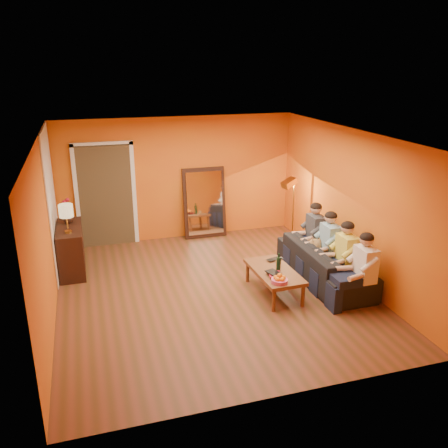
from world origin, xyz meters
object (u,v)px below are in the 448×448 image
object	(u,v)px
mirror_frame	(204,203)
coffee_table	(274,282)
dog	(319,259)
wine_bottle	(279,262)
table_lamp	(67,219)
tumbler	(278,264)
sofa	(325,263)
person_mid_left	(346,257)
floor_lamp	(293,214)
person_far_left	(365,270)
person_far_right	(315,234)
sideboard	(71,249)
laptop	(276,260)
vase	(68,218)
person_mid_right	(330,245)

from	to	relation	value
mirror_frame	coffee_table	distance (m)	3.06
dog	wine_bottle	bearing A→B (deg)	-160.83
table_lamp	tumbler	distance (m)	3.69
mirror_frame	sofa	distance (m)	3.15
person_mid_left	wine_bottle	distance (m)	1.14
coffee_table	floor_lamp	distance (m)	2.19
table_lamp	coffee_table	xyz separation A→B (m)	(3.20, -1.60, -0.90)
person_far_left	mirror_frame	bearing A→B (deg)	112.80
person_mid_left	person_far_right	xyz separation A→B (m)	(0.00, 1.10, 0.00)
table_lamp	person_far_right	world-z (taller)	table_lamp
floor_lamp	wine_bottle	bearing A→B (deg)	-139.47
sideboard	laptop	world-z (taller)	sideboard
sofa	floor_lamp	distance (m)	1.63
table_lamp	mirror_frame	bearing A→B (deg)	26.32
coffee_table	wine_bottle	size ratio (longest dim) A/B	3.94
sideboard	tumbler	bearing A→B (deg)	-28.22
mirror_frame	laptop	size ratio (longest dim) A/B	5.13
wine_bottle	tumbler	xyz separation A→B (m)	(0.07, 0.17, -0.11)
mirror_frame	floor_lamp	size ratio (longest dim) A/B	1.06
wine_bottle	vase	distance (m)	3.94
person_far_left	laptop	distance (m)	1.52
sofa	vase	xyz separation A→B (m)	(-4.24, 1.93, 0.63)
sofa	coffee_table	xyz separation A→B (m)	(-1.04, -0.22, -0.11)
sofa	dog	size ratio (longest dim) A/B	3.07
person_mid_right	vase	size ratio (longest dim) A/B	6.18
sofa	tumbler	bearing A→B (deg)	96.14
person_mid_right	mirror_frame	bearing A→B (deg)	120.72
mirror_frame	person_mid_left	size ratio (longest dim) A/B	1.25
dog	person_far_left	xyz separation A→B (m)	(0.18, -1.11, 0.25)
sideboard	person_far_left	distance (m)	5.13
sofa	person_mid_left	world-z (taller)	person_mid_left
sofa	person_far_left	bearing A→B (deg)	-172.59
person_far_right	tumbler	xyz separation A→B (m)	(-1.05, -0.75, -0.14)
dog	laptop	size ratio (longest dim) A/B	2.43
sideboard	person_far_right	distance (m)	4.49
dog	sideboard	bearing A→B (deg)	156.88
sofa	person_mid_right	size ratio (longest dim) A/B	1.81
mirror_frame	sideboard	world-z (taller)	mirror_frame
mirror_frame	floor_lamp	bearing A→B (deg)	-37.22
person_far_left	person_far_right	size ratio (longest dim) A/B	1.00
person_far_left	tumbler	xyz separation A→B (m)	(-1.05, 0.90, -0.14)
mirror_frame	sofa	bearing A→B (deg)	-62.28
person_mid_right	dog	bearing A→B (deg)	177.61
person_far_left	vase	world-z (taller)	person_far_left
table_lamp	dog	bearing A→B (deg)	-16.88
table_lamp	tumbler	size ratio (longest dim) A/B	5.16
dog	laptop	bearing A→B (deg)	175.82
sideboard	dog	xyz separation A→B (m)	(4.19, -1.57, -0.06)
person_mid_right	vase	xyz separation A→B (m)	(-4.37, 1.83, 0.34)
person_mid_right	tumbler	xyz separation A→B (m)	(-1.05, -0.20, -0.14)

